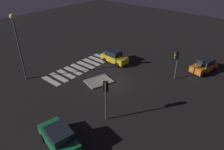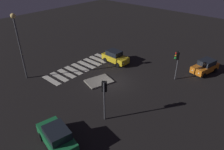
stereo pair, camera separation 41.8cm
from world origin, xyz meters
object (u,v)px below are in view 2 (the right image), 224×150
object	(u,v)px
traffic_light_north	(104,91)
street_lamp	(18,36)
traffic_light_west	(177,59)
traffic_island	(99,81)
car_orange	(205,66)
car_yellow	(115,57)
car_green	(57,137)

from	to	relation	value
traffic_light_north	street_lamp	bearing A→B (deg)	58.79
traffic_light_west	traffic_light_north	world-z (taller)	traffic_light_north
traffic_island	street_lamp	world-z (taller)	street_lamp
car_orange	street_lamp	world-z (taller)	street_lamp
car_yellow	car_orange	bearing A→B (deg)	29.36
traffic_island	car_green	world-z (taller)	car_green
traffic_island	car_green	xyz separation A→B (m)	(9.13, 4.41, 0.80)
traffic_light_north	traffic_island	bearing A→B (deg)	13.86
traffic_light_north	traffic_light_west	bearing A→B (deg)	-43.28
traffic_island	street_lamp	xyz separation A→B (m)	(5.27, -7.41, 5.31)
car_yellow	car_green	distance (m)	15.91
car_orange	car_green	distance (m)	20.44
car_yellow	car_orange	world-z (taller)	same
traffic_island	car_green	distance (m)	10.17
car_orange	street_lamp	size ratio (longest dim) A/B	0.52
car_yellow	traffic_light_north	world-z (taller)	traffic_light_north
traffic_island	car_orange	xyz separation A→B (m)	(-10.89, 8.56, 0.75)
traffic_island	car_green	size ratio (longest dim) A/B	0.80
car_green	street_lamp	distance (m)	13.23
traffic_island	car_yellow	distance (m)	5.83
car_orange	street_lamp	xyz separation A→B (m)	(16.16, -15.97, 4.56)
car_yellow	traffic_light_north	bearing A→B (deg)	-51.54
car_orange	traffic_light_north	size ratio (longest dim) A/B	1.05
traffic_island	traffic_light_north	size ratio (longest dim) A/B	0.89
car_orange	street_lamp	distance (m)	23.17
traffic_light_north	car_green	bearing A→B (deg)	136.96
car_yellow	car_orange	size ratio (longest dim) A/B	0.96
traffic_island	car_orange	bearing A→B (deg)	141.82
car_green	traffic_light_west	xyz separation A→B (m)	(-15.70, 2.05, 1.90)
traffic_island	car_orange	distance (m)	13.87
traffic_island	traffic_light_north	distance (m)	7.22
car_yellow	traffic_light_west	size ratio (longest dim) A/B	1.09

